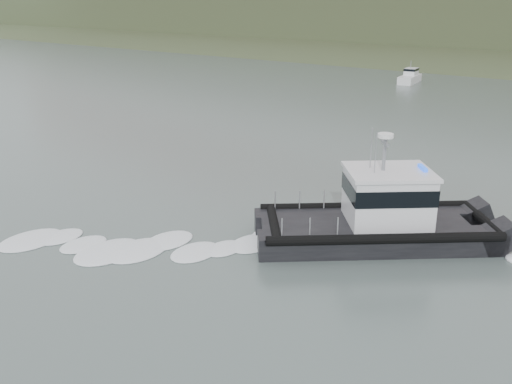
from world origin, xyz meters
TOP-DOWN VIEW (x-y plane):
  - ground at (0.00, 0.00)m, footprint 400.00×400.00m
  - patrol_boat at (3.90, 9.79)m, footprint 11.04×10.26m
  - motorboat at (-16.23, 60.13)m, footprint 2.53×5.64m

SIDE VIEW (x-z plane):
  - ground at x=0.00m, z-range 0.00..0.00m
  - motorboat at x=-16.23m, z-range -0.75..2.24m
  - patrol_boat at x=3.90m, z-range -1.34..4.04m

